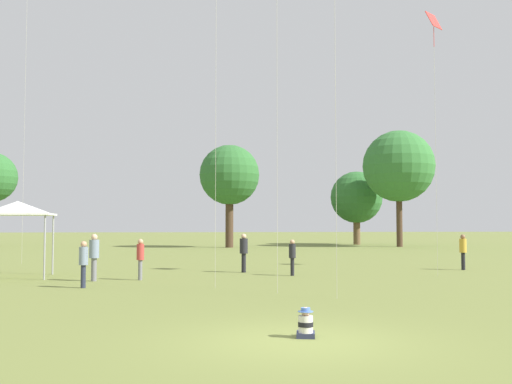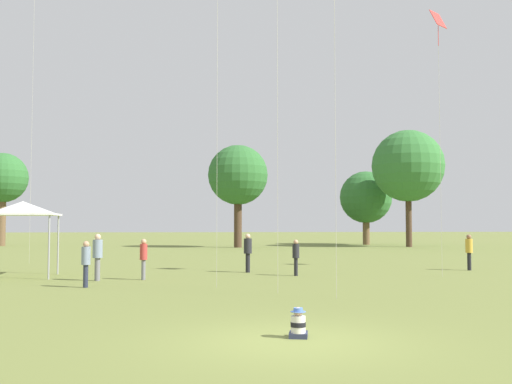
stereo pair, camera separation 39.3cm
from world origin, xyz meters
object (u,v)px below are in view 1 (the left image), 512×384
Objects in this scene: person_standing_5 at (244,249)px; person_standing_6 at (463,249)px; kite_1 at (434,32)px; person_standing_4 at (94,253)px; distant_tree_2 at (399,166)px; person_standing_7 at (292,254)px; distant_tree_0 at (356,198)px; person_standing_2 at (140,255)px; seated_toddler at (306,325)px; canopy_tent at (18,209)px; person_standing_0 at (84,260)px; distant_tree_3 at (230,176)px.

person_standing_5 reaches higher than person_standing_6.
person_standing_4 is at bearing -172.26° from kite_1.
distant_tree_2 is (7.36, 28.44, 6.77)m from person_standing_6.
person_standing_4 is 8.17m from person_standing_7.
person_standing_2 is at bearing -117.53° from distant_tree_0.
seated_toddler is at bearing 15.41° from person_standing_6.
distant_tree_0 is (7.79, 38.35, -5.36)m from kite_1.
distant_tree_2 reaches higher than canopy_tent.
person_standing_0 is 0.92× the size of person_standing_5.
distant_tree_2 is (24.08, 34.56, 6.82)m from person_standing_0.
person_standing_2 is (-4.07, 12.46, 0.73)m from seated_toddler.
person_standing_7 is at bearing 92.82° from seated_toddler.
distant_tree_2 reaches higher than person_standing_4.
distant_tree_3 reaches higher than person_standing_5.
kite_1 reaches higher than person_standing_0.
person_standing_2 is 0.14× the size of distant_tree_2.
person_standing_7 is (8.03, 1.48, -0.16)m from person_standing_4.
person_standing_6 is at bearing 4.85° from canopy_tent.
person_standing_0 is at bearing 58.78° from person_standing_5.
distant_tree_3 reaches higher than person_standing_4.
canopy_tent is at bearing -132.36° from distant_tree_2.
distant_tree_0 is at bearing -31.10° from person_standing_2.
person_standing_4 is (-5.81, 12.22, 0.84)m from seated_toddler.
person_standing_5 reaches higher than person_standing_2.
seated_toddler is 0.37× the size of person_standing_0.
kite_1 reaches higher than person_standing_7.
person_standing_7 is 39.89m from distant_tree_0.
person_standing_6 is 0.22× the size of distant_tree_0.
person_standing_6 reaches higher than person_standing_2.
person_standing_0 is 36.07m from distant_tree_3.
distant_tree_2 reaches higher than person_standing_2.
person_standing_4 reaches higher than person_standing_6.
seated_toddler is at bearing -92.34° from distant_tree_3.
distant_tree_0 is at bearing -99.01° from person_standing_5.
person_standing_7 is (1.89, -1.95, -0.12)m from person_standing_5.
person_standing_4 is 40.69m from distant_tree_2.
kite_1 is (7.86, -3.08, 9.35)m from person_standing_5.
person_standing_0 is at bearing 20.89° from person_standing_7.
person_standing_6 is at bearing 67.51° from seated_toddler.
kite_1 is at bearing 10.39° from person_standing_6.
distant_tree_3 is (1.82, 44.52, 6.51)m from seated_toddler.
distant_tree_0 is (15.98, 50.92, 4.79)m from seated_toddler.
person_standing_7 is 0.49× the size of canopy_tent.
person_standing_4 is 4.29m from canopy_tent.
distant_tree_3 is at bearing 179.26° from distant_tree_2.
distant_tree_2 is 16.50m from distant_tree_3.
person_standing_6 is 0.18× the size of distant_tree_3.
person_standing_2 is 0.89× the size of person_standing_4.
kite_1 is (-2.73, -3.31, 9.37)m from person_standing_6.
distant_tree_2 is (24.09, 32.10, 6.71)m from person_standing_4.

